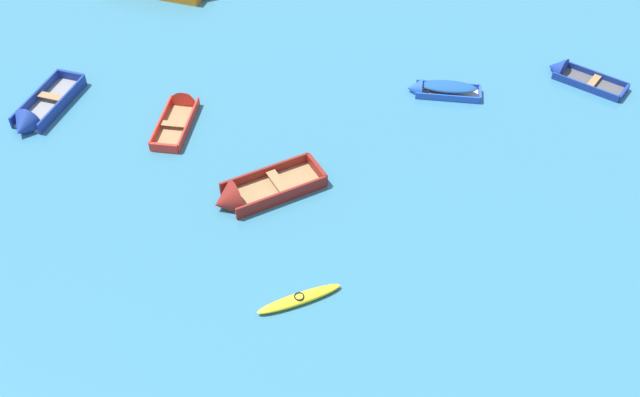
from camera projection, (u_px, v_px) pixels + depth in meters
The scene contains 6 objects.
rowboat_deep_blue_back_row_right at pixel (36, 116), 33.91m from camera, with size 2.49×4.81×1.37m.
rowboat_red_near_right at pixel (181, 109), 34.34m from camera, with size 1.60×4.11×1.21m.
rowboat_maroon_far_back at pixel (247, 195), 30.21m from camera, with size 4.78×3.82×1.56m.
rowboat_blue_midfield_right at pixel (436, 89), 35.33m from camera, with size 3.52×1.31×1.00m.
kayak_yellow_far_left at pixel (299, 299), 26.59m from camera, with size 3.07×1.90×0.30m.
rowboat_deep_blue_near_camera at pixel (569, 74), 36.40m from camera, with size 3.88×3.10×1.22m.
Camera 1 is at (1.44, 2.21, 21.28)m, focal length 42.12 mm.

